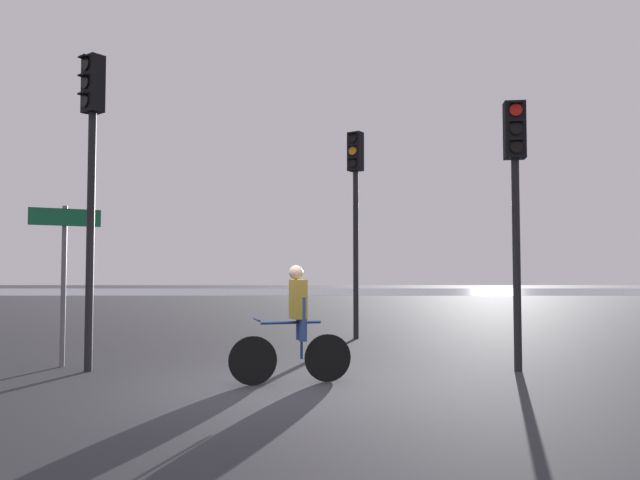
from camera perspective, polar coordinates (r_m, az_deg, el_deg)
name	(u,v)px	position (r m, az deg, el deg)	size (l,w,h in m)	color
ground_plane	(282,388)	(8.42, -3.51, -13.37)	(120.00, 120.00, 0.00)	#28282D
water_strip	(314,291)	(47.09, -0.59, -4.72)	(80.00, 16.00, 0.01)	slate
traffic_light_center	(356,195)	(14.39, 3.29, 4.10)	(0.40, 0.42, 4.74)	black
traffic_light_near_right	(516,182)	(10.23, 17.46, 5.07)	(0.35, 0.36, 4.19)	black
traffic_light_near_left	(92,152)	(10.44, -20.13, 7.53)	(0.41, 0.42, 4.92)	black
direction_sign_post	(64,261)	(10.91, -22.33, -1.81)	(0.98, 0.55, 2.60)	slate
cyclist	(296,323)	(8.66, -2.23, -7.61)	(1.66, 0.58, 1.62)	black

